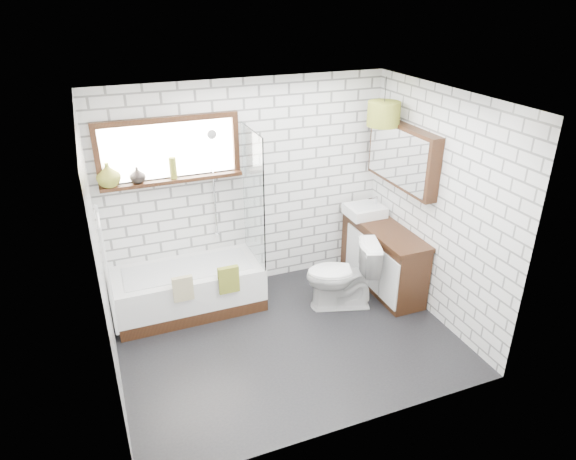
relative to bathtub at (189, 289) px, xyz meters
name	(u,v)px	position (x,y,z in m)	size (l,w,h in m)	color
floor	(288,339)	(0.83, -0.94, -0.27)	(3.40, 2.60, 0.01)	black
ceiling	(288,100)	(0.83, -0.94, 2.24)	(3.40, 2.60, 0.01)	white
wall_back	(247,188)	(0.83, 0.37, 0.99)	(3.40, 0.01, 2.50)	white
wall_front	(353,304)	(0.83, -2.24, 0.99)	(3.40, 0.01, 2.50)	white
wall_left	(100,265)	(-0.87, -0.94, 0.99)	(0.01, 2.60, 2.50)	white
wall_right	(437,207)	(2.54, -0.94, 0.99)	(0.01, 2.60, 2.50)	white
window	(170,151)	(-0.02, 0.32, 1.54)	(1.52, 0.16, 0.68)	black
towel_radiator	(107,270)	(-0.83, -0.94, 0.94)	(0.06, 0.52, 1.00)	white
mirror_cabinet	(402,156)	(2.45, -0.34, 1.39)	(0.16, 1.20, 0.70)	black
shower_riser	(214,185)	(0.43, 0.32, 1.09)	(0.02, 0.02, 1.30)	silver
bathtub	(189,289)	(0.00, 0.00, 0.00)	(1.63, 0.72, 0.53)	white
shower_screen	(253,197)	(0.80, 0.00, 1.01)	(0.02, 0.72, 1.50)	white
towel_green	(229,280)	(0.37, -0.36, 0.24)	(0.23, 0.06, 0.31)	olive
towel_beige	(183,289)	(-0.12, -0.36, 0.24)	(0.21, 0.05, 0.28)	tan
vanity	(382,257)	(2.31, -0.34, 0.13)	(0.45, 1.39, 0.79)	black
basin	(365,211)	(2.25, 0.05, 0.59)	(0.45, 0.39, 0.13)	white
tap	(376,203)	(2.41, 0.05, 0.67)	(0.03, 0.03, 0.18)	silver
toilet	(342,275)	(1.63, -0.58, 0.14)	(0.80, 0.46, 0.82)	white
vase_olive	(108,177)	(-0.67, 0.29, 1.34)	(0.24, 0.24, 0.25)	olive
vase_dark	(138,177)	(-0.38, 0.29, 1.30)	(0.16, 0.16, 0.17)	black
bottle	(173,170)	(0.00, 0.29, 1.33)	(0.07, 0.07, 0.23)	olive
pendant	(384,114)	(2.28, -0.15, 1.84)	(0.36, 0.36, 0.27)	olive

